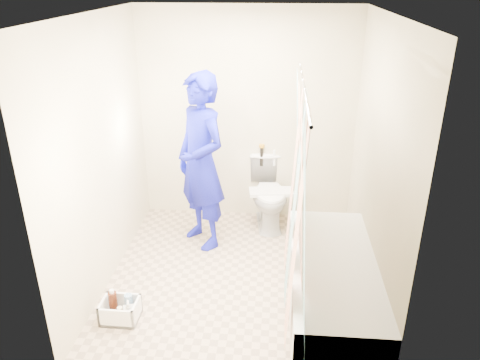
# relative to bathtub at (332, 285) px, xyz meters

# --- Properties ---
(floor) EXTENTS (2.60, 2.60, 0.00)m
(floor) POSITION_rel_bathtub_xyz_m (-0.85, 0.43, -0.27)
(floor) COLOR tan
(floor) RESTS_ON ground
(ceiling) EXTENTS (2.40, 2.60, 0.02)m
(ceiling) POSITION_rel_bathtub_xyz_m (-0.85, 0.43, 2.13)
(ceiling) COLOR silver
(ceiling) RESTS_ON wall_back
(wall_back) EXTENTS (2.40, 0.02, 2.40)m
(wall_back) POSITION_rel_bathtub_xyz_m (-0.85, 1.73, 0.93)
(wall_back) COLOR beige
(wall_back) RESTS_ON ground
(wall_front) EXTENTS (2.40, 0.02, 2.40)m
(wall_front) POSITION_rel_bathtub_xyz_m (-0.85, -0.88, 0.93)
(wall_front) COLOR beige
(wall_front) RESTS_ON ground
(wall_left) EXTENTS (0.02, 2.60, 2.40)m
(wall_left) POSITION_rel_bathtub_xyz_m (-2.05, 0.43, 0.93)
(wall_left) COLOR beige
(wall_left) RESTS_ON ground
(wall_right) EXTENTS (0.02, 2.60, 2.40)m
(wall_right) POSITION_rel_bathtub_xyz_m (0.35, 0.43, 0.93)
(wall_right) COLOR beige
(wall_right) RESTS_ON ground
(bathtub) EXTENTS (0.70, 1.75, 0.50)m
(bathtub) POSITION_rel_bathtub_xyz_m (0.00, 0.00, 0.00)
(bathtub) COLOR white
(bathtub) RESTS_ON ground
(curtain_rod) EXTENTS (0.02, 1.90, 0.02)m
(curtain_rod) POSITION_rel_bathtub_xyz_m (-0.33, 0.00, 1.68)
(curtain_rod) COLOR silver
(curtain_rod) RESTS_ON wall_back
(shower_curtain) EXTENTS (0.06, 1.75, 1.80)m
(shower_curtain) POSITION_rel_bathtub_xyz_m (-0.33, 0.00, 0.75)
(shower_curtain) COLOR white
(shower_curtain) RESTS_ON curtain_rod
(toilet) EXTENTS (0.53, 0.82, 0.79)m
(toilet) POSITION_rel_bathtub_xyz_m (-0.57, 1.51, 0.13)
(toilet) COLOR white
(toilet) RESTS_ON ground
(tank_lid) EXTENTS (0.50, 0.27, 0.04)m
(tank_lid) POSITION_rel_bathtub_xyz_m (-0.55, 1.38, 0.19)
(tank_lid) COLOR silver
(tank_lid) RESTS_ON toilet
(tank_internals) EXTENTS (0.19, 0.06, 0.26)m
(tank_internals) POSITION_rel_bathtub_xyz_m (-0.64, 1.71, 0.51)
(tank_internals) COLOR black
(tank_internals) RESTS_ON toilet
(plumber) EXTENTS (0.78, 0.79, 1.84)m
(plumber) POSITION_rel_bathtub_xyz_m (-1.27, 1.04, 0.65)
(plumber) COLOR #1022A6
(plumber) RESTS_ON ground
(cleaning_caddy) EXTENTS (0.31, 0.25, 0.23)m
(cleaning_caddy) POSITION_rel_bathtub_xyz_m (-1.76, -0.27, -0.18)
(cleaning_caddy) COLOR white
(cleaning_caddy) RESTS_ON ground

